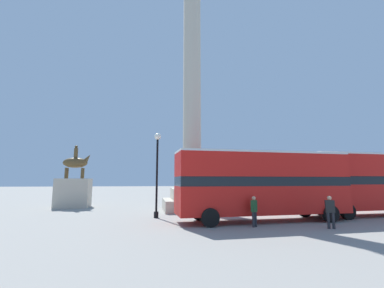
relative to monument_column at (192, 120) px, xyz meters
name	(u,v)px	position (x,y,z in m)	size (l,w,h in m)	color
ground_plane	(192,210)	(0.00, 0.00, -7.83)	(200.00, 200.00, 0.00)	gray
monument_column	(192,120)	(0.00, 0.00, 0.00)	(4.78, 4.78, 22.34)	#BCB29E
bus_a	(262,183)	(3.30, -6.73, -5.49)	(10.77, 3.14, 4.22)	red
bus_b	(377,181)	(12.78, -5.48, -5.41)	(11.28, 3.28, 4.37)	red
equestrian_statue	(74,189)	(-10.56, 3.86, -6.10)	(3.02, 2.15, 5.81)	#BCB29E
street_lamp	(157,166)	(-3.12, -4.10, -4.37)	(0.47, 0.47, 5.76)	black
pedestrian_near_lamp	(330,210)	(5.69, -9.59, -6.90)	(0.47, 0.33, 1.67)	#28282D
pedestrian_by_plinth	(254,210)	(2.00, -8.44, -6.94)	(0.44, 0.40, 1.62)	#28282D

